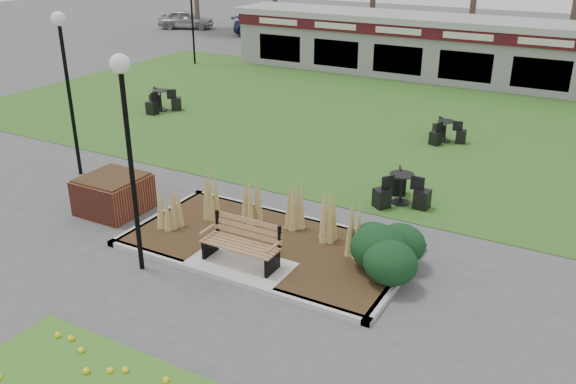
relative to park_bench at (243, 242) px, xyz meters
The scene contains 15 objects.
ground 0.64m from the park_bench, 90.00° to the right, with size 100.00×100.00×0.00m, color #515154.
lawn 11.77m from the park_bench, 90.00° to the left, with size 34.00×16.00×0.02m, color #396620.
planting_bed 1.70m from the park_bench, 40.83° to the left, with size 6.75×3.40×1.27m.
park_bench is the anchor object (origin of this frame).
brick_planter 4.47m from the park_bench, behind, with size 1.50×1.50×0.95m.
food_pavilion 19.73m from the park_bench, 90.00° to the left, with size 24.60×3.40×2.90m.
lamp_post_near_left 3.47m from the park_bench, 148.66° to the right, with size 0.38×0.38×4.54m.
lamp_post_mid_left 7.98m from the park_bench, 162.99° to the left, with size 0.38×0.38×4.64m.
lamp_post_far_left 22.00m from the park_bench, 129.89° to the left, with size 0.37×0.37×4.51m.
bistro_set_a 12.88m from the park_bench, 137.66° to the left, with size 1.53×1.38×0.82m.
bistro_set_b 10.44m from the park_bench, 82.26° to the left, with size 1.28×1.34×0.72m.
bistro_set_c 5.10m from the park_bench, 69.07° to the left, with size 1.38×1.53×0.81m.
car_silver 34.85m from the park_bench, 129.86° to the left, with size 1.59×3.96×1.35m, color #A2A1A6.
car_black 26.84m from the park_bench, 107.95° to the left, with size 1.65×4.74×1.56m, color black.
car_blue 30.15m from the park_bench, 120.37° to the left, with size 1.82×4.49×1.30m, color navy.
Camera 1 is at (6.36, -9.19, 6.61)m, focal length 38.00 mm.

